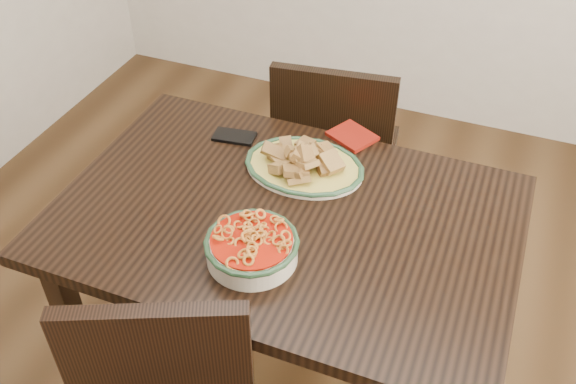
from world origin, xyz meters
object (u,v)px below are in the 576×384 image
at_px(dining_table, 285,238).
at_px(fish_plate, 304,158).
at_px(smartphone, 234,136).
at_px(chair_far, 335,151).
at_px(noodle_bowl, 252,245).

relative_size(dining_table, fish_plate, 3.54).
bearing_deg(smartphone, chair_far, 51.62).
bearing_deg(dining_table, smartphone, 136.13).
bearing_deg(fish_plate, noodle_bowl, -89.38).
relative_size(dining_table, smartphone, 9.58).
bearing_deg(fish_plate, chair_far, 95.07).
height_order(dining_table, noodle_bowl, noodle_bowl).
bearing_deg(dining_table, noodle_bowl, -94.77).
xyz_separation_m(chair_far, noodle_bowl, (0.04, -0.83, 0.29)).
xyz_separation_m(dining_table, noodle_bowl, (-0.02, -0.18, 0.14)).
distance_m(noodle_bowl, smartphone, 0.52).
distance_m(chair_far, noodle_bowl, 0.88).
relative_size(dining_table, chair_far, 1.39).
relative_size(fish_plate, noodle_bowl, 1.47).
bearing_deg(dining_table, chair_far, 95.24).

